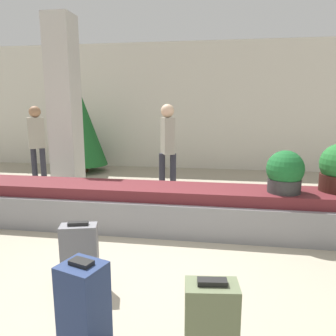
% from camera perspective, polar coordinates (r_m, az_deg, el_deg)
% --- Properties ---
extents(ground_plane, '(18.00, 18.00, 0.00)m').
position_cam_1_polar(ground_plane, '(3.38, -3.70, -18.44)').
color(ground_plane, '#9E937F').
extents(back_wall, '(18.00, 0.06, 3.20)m').
position_cam_1_polar(back_wall, '(8.54, 4.66, 10.60)').
color(back_wall, beige).
rests_on(back_wall, ground_plane).
extents(carousel, '(7.64, 0.80, 0.59)m').
position_cam_1_polar(carousel, '(4.46, -0.00, -7.04)').
color(carousel, gray).
rests_on(carousel, ground_plane).
extents(pillar, '(0.47, 0.47, 3.20)m').
position_cam_1_polar(pillar, '(6.31, -17.56, 9.97)').
color(pillar, beige).
rests_on(pillar, ground_plane).
extents(suitcase_1, '(0.36, 0.24, 0.63)m').
position_cam_1_polar(suitcase_1, '(3.19, -15.09, -14.59)').
color(suitcase_1, slate).
rests_on(suitcase_1, ground_plane).
extents(suitcase_3, '(0.33, 0.22, 0.68)m').
position_cam_1_polar(suitcase_3, '(2.19, 7.45, -26.74)').
color(suitcase_3, '#5B6647').
rests_on(suitcase_3, ground_plane).
extents(suitcase_4, '(0.36, 0.34, 0.62)m').
position_cam_1_polar(suitcase_4, '(2.54, -14.49, -21.88)').
color(suitcase_4, navy).
rests_on(suitcase_4, ground_plane).
extents(potted_plant_0, '(0.46, 0.46, 0.53)m').
position_cam_1_polar(potted_plant_0, '(4.28, 19.69, -0.76)').
color(potted_plant_0, '#2D2D2D').
rests_on(potted_plant_0, carousel).
extents(traveler_0, '(0.31, 0.37, 1.67)m').
position_cam_1_polar(traveler_0, '(5.79, -0.08, 4.43)').
color(traveler_0, '#282833').
rests_on(traveler_0, ground_plane).
extents(traveler_1, '(0.37, 0.33, 1.63)m').
position_cam_1_polar(traveler_1, '(7.17, -21.88, 4.69)').
color(traveler_1, '#282833').
rests_on(traveler_1, ground_plane).
extents(decorated_tree, '(1.13, 1.13, 1.85)m').
position_cam_1_polar(decorated_tree, '(8.33, -14.53, 6.23)').
color(decorated_tree, '#4C331E').
rests_on(decorated_tree, ground_plane).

